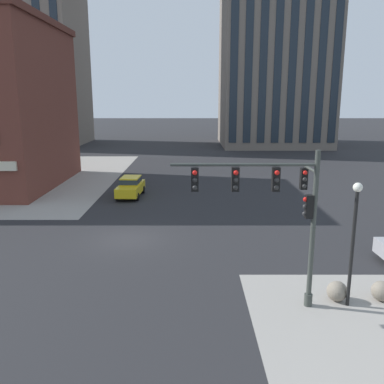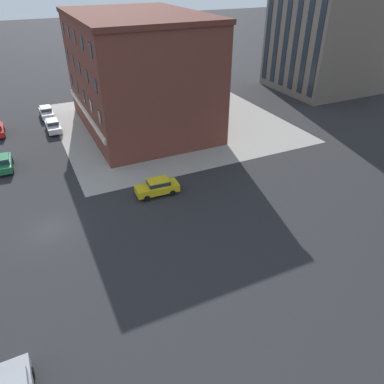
{
  "view_description": "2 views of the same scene",
  "coord_description": "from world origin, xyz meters",
  "views": [
    {
      "loc": [
        3.78,
        -22.92,
        8.05
      ],
      "look_at": [
        3.83,
        2.56,
        2.29
      ],
      "focal_mm": 38.38,
      "sensor_mm": 36.0,
      "label": 1
    },
    {
      "loc": [
        29.25,
        0.28,
        20.28
      ],
      "look_at": [
        6.52,
        11.09,
        4.66
      ],
      "focal_mm": 34.37,
      "sensor_mm": 36.0,
      "label": 2
    }
  ],
  "objects": [
    {
      "name": "storefront_block_near_corner",
      "position": [
        -20.33,
        15.82,
        7.6
      ],
      "size": [
        23.11,
        16.06,
        15.18
      ],
      "color": "brown",
      "rests_on": "ground"
    },
    {
      "name": "sidewalk_far_corner",
      "position": [
        -20.0,
        20.0,
        0.0
      ],
      "size": [
        32.0,
        32.0,
        0.02
      ],
      "primitive_type": "cube",
      "color": "gray",
      "rests_on": "ground"
    },
    {
      "name": "ground_plane",
      "position": [
        0.0,
        0.0,
        0.0
      ],
      "size": [
        320.0,
        320.0,
        0.0
      ],
      "primitive_type": "plane",
      "color": "#262628"
    },
    {
      "name": "car_parked_curb",
      "position": [
        -14.13,
        -3.17,
        0.92
      ],
      "size": [
        4.45,
        1.99,
        1.68
      ],
      "color": "#1E6B3D",
      "rests_on": "ground"
    },
    {
      "name": "car_main_northbound_near",
      "position": [
        -1.41,
        10.96,
        0.92
      ],
      "size": [
        2.07,
        4.49,
        1.68
      ],
      "color": "gold",
      "rests_on": "ground"
    },
    {
      "name": "car_cross_westbound",
      "position": [
        -23.55,
        3.59,
        0.92
      ],
      "size": [
        4.41,
        1.9,
        1.68
      ],
      "color": "silver",
      "rests_on": "ground"
    },
    {
      "name": "car_main_northbound_far",
      "position": [
        -29.87,
        3.45,
        0.92
      ],
      "size": [
        4.42,
        1.93,
        1.68
      ],
      "color": "silver",
      "rests_on": "ground"
    }
  ]
}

